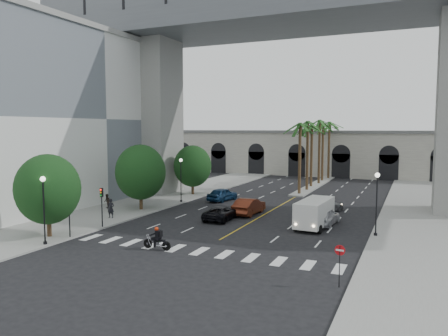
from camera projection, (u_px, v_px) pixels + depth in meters
ground at (209, 246)px, 33.20m from camera, size 140.00×140.00×0.00m
sidewalk_left at (151, 202)px, 52.89m from camera, size 8.00×100.00×0.15m
sidewalk_right at (422, 223)px, 40.82m from camera, size 8.00×100.00×0.15m
median at (315, 185)px, 67.81m from camera, size 2.00×24.00×0.20m
building_left at (54, 117)px, 54.04m from camera, size 16.50×32.50×20.60m
pier_building at (334, 153)px, 82.91m from camera, size 71.00×10.50×8.50m
bridge at (318, 45)px, 50.17m from camera, size 75.00×13.00×26.00m
palm_a at (300, 127)px, 57.87m from camera, size 3.20×3.20×10.30m
palm_b at (308, 125)px, 61.45m from camera, size 3.20×3.20×10.60m
palm_c at (312, 128)px, 65.26m from camera, size 3.20×3.20×10.10m
palm_d at (320, 124)px, 68.69m from camera, size 3.20×3.20×10.90m
palm_e at (323, 127)px, 72.48m from camera, size 3.20×3.20×10.40m
palm_f at (329, 125)px, 75.98m from camera, size 3.20×3.20×10.70m
street_tree_near at (48, 189)px, 35.32m from camera, size 5.20×5.20×6.89m
street_tree_mid at (141, 172)px, 47.15m from camera, size 5.44×5.44×7.21m
street_tree_far at (193, 166)px, 58.11m from camera, size 5.04×5.04×6.68m
lamp_post_left_near at (44, 204)px, 32.93m from camera, size 0.40×0.40×5.35m
lamp_post_left_far at (181, 176)px, 52.06m from camera, size 0.40×0.40×5.35m
lamp_post_right at (377, 199)px, 35.61m from camera, size 0.40×0.40×5.35m
traffic_signal_near at (69, 208)px, 35.23m from camera, size 0.25×0.18×3.65m
traffic_signal_far at (102, 201)px, 38.88m from camera, size 0.25×0.18×3.65m
motorcycle_rider at (158, 239)px, 32.23m from camera, size 2.35×0.63×1.69m
car_a at (324, 216)px, 40.40m from camera, size 2.40×5.05×1.67m
car_b at (249, 206)px, 45.34m from camera, size 1.99×5.28×1.72m
car_c at (221, 213)px, 42.65m from camera, size 2.37×5.01×1.38m
car_d at (325, 206)px, 46.59m from camera, size 3.79×5.21×1.40m
car_e at (222, 194)px, 53.75m from camera, size 2.66×5.05×1.64m
cargo_van at (314, 212)px, 39.22m from camera, size 2.71×6.05×2.52m
pedestrian_a at (111, 208)px, 42.86m from camera, size 0.77×0.59×1.88m
pedestrian_b at (107, 201)px, 47.96m from camera, size 0.97×0.95×1.58m
do_not_enter_sign at (340, 257)px, 24.48m from camera, size 0.60×0.09×2.44m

